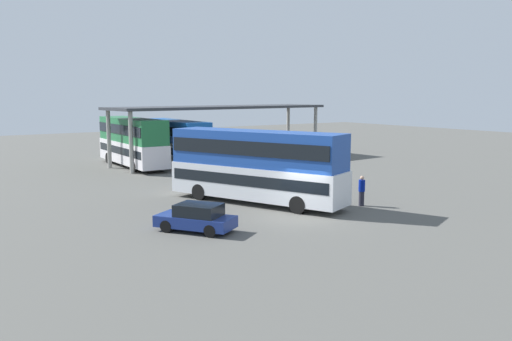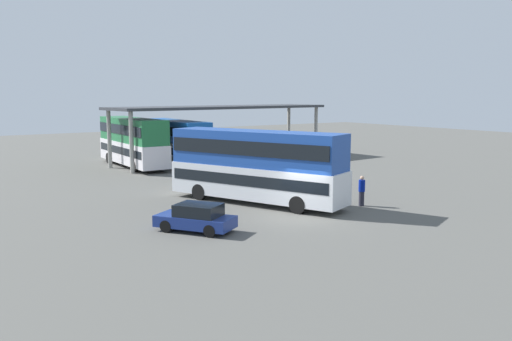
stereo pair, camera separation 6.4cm
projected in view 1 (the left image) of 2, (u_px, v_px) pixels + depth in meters
name	position (u px, v px, depth m)	size (l,w,h in m)	color
ground_plane	(295.00, 218.00, 28.48)	(140.00, 140.00, 0.00)	#53524D
double_decker_main	(256.00, 164.00, 31.92)	(6.58, 11.45, 4.38)	silver
parked_hatchback	(197.00, 218.00, 25.55)	(3.45, 4.06, 1.35)	navy
double_decker_near_canopy	(132.00, 140.00, 48.12)	(2.78, 11.53, 4.39)	silver
double_decker_mid_row	(175.00, 140.00, 49.85)	(2.75, 10.80, 4.12)	silver
depot_canopy	(222.00, 109.00, 52.05)	(23.38, 7.69, 5.39)	#33353A
pedestrian_waiting	(362.00, 191.00, 31.37)	(0.38, 0.38, 1.79)	#262633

